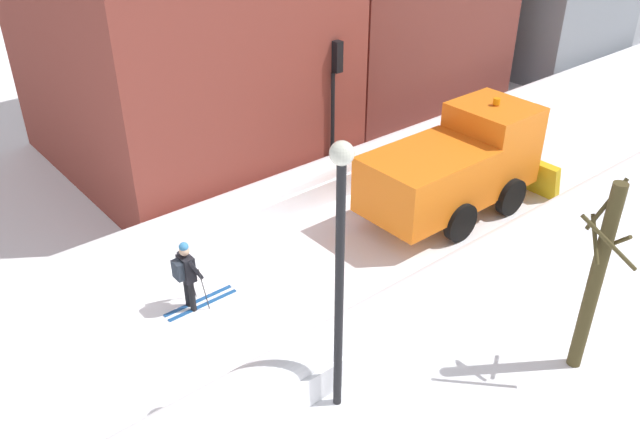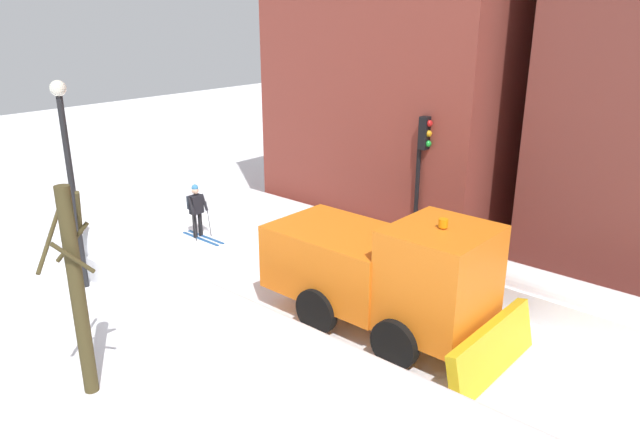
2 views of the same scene
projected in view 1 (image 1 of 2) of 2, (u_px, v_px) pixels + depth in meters
name	position (u px, v px, depth m)	size (l,w,h in m)	color
ground_plane	(501.00, 181.00, 20.78)	(80.00, 80.00, 0.00)	white
snowbank_left	(433.00, 137.00, 22.44)	(1.10, 36.00, 1.16)	white
snowbank_right	(588.00, 202.00, 18.57)	(1.10, 36.00, 1.15)	white
plow_truck	(458.00, 165.00, 18.47)	(3.20, 5.98, 3.12)	orange
skier	(187.00, 273.00, 14.83)	(0.62, 1.80, 1.81)	black
traffic_light_pole	(336.00, 86.00, 19.25)	(0.28, 0.42, 4.43)	black
street_lamp	(340.00, 254.00, 11.04)	(0.40, 0.40, 5.55)	black
bare_tree_near	(596.00, 277.00, 12.61)	(1.10, 1.11, 4.26)	#453C20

